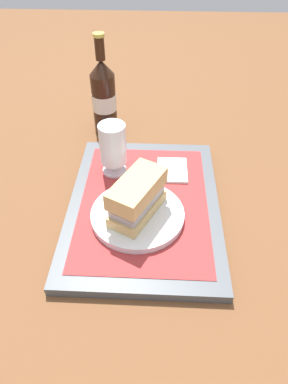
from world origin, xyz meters
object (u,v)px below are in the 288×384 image
at_px(beer_glass, 113,147).
at_px(beer_bottle, 104,97).
at_px(plate, 138,215).
at_px(sandwich, 138,196).

relative_size(beer_glass, beer_bottle, 0.47).
relative_size(plate, sandwich, 1.31).
xyz_separation_m(sandwich, beer_glass, (0.14, 0.06, 0.01)).
bearing_deg(plate, beer_bottle, 17.28).
xyz_separation_m(plate, beer_bottle, (0.35, 0.11, 0.08)).
bearing_deg(sandwich, beer_bottle, 44.99).
distance_m(plate, beer_glass, 0.17).
distance_m(plate, sandwich, 0.05).
xyz_separation_m(plate, beer_glass, (0.15, 0.06, 0.06)).
relative_size(sandwich, beer_glass, 1.16).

